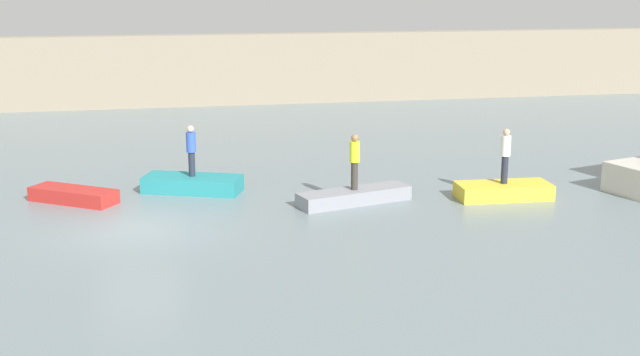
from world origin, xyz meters
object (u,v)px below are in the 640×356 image
(person_hiviz_shirt, at_px, (355,159))
(person_white_shirt, at_px, (505,153))
(rowboat_red, at_px, (74,195))
(rowboat_teal, at_px, (193,184))
(rowboat_yellow, at_px, (503,191))
(rowboat_grey, at_px, (354,196))
(person_blue_shirt, at_px, (191,148))

(person_hiviz_shirt, bearing_deg, person_white_shirt, -4.24)
(rowboat_red, height_order, person_hiviz_shirt, person_hiviz_shirt)
(rowboat_red, bearing_deg, rowboat_teal, 42.89)
(rowboat_red, bearing_deg, rowboat_yellow, 25.01)
(rowboat_grey, relative_size, person_white_shirt, 2.07)
(rowboat_teal, xyz_separation_m, person_hiviz_shirt, (5.03, -2.48, 1.19))
(rowboat_yellow, bearing_deg, person_white_shirt, -177.47)
(person_white_shirt, bearing_deg, person_blue_shirt, 164.06)
(rowboat_red, bearing_deg, person_white_shirt, 25.01)
(rowboat_yellow, relative_size, person_hiviz_shirt, 1.70)
(person_white_shirt, relative_size, person_hiviz_shirt, 1.01)
(rowboat_grey, bearing_deg, person_white_shirt, -20.12)
(rowboat_yellow, distance_m, person_blue_shirt, 10.46)
(rowboat_grey, distance_m, person_hiviz_shirt, 1.24)
(rowboat_red, xyz_separation_m, rowboat_grey, (8.87, -1.91, -0.00))
(rowboat_red, distance_m, rowboat_teal, 3.89)
(rowboat_grey, distance_m, person_white_shirt, 5.14)
(person_hiviz_shirt, bearing_deg, rowboat_red, 167.86)
(rowboat_yellow, xyz_separation_m, person_white_shirt, (-0.00, 0.00, 1.27))
(rowboat_teal, relative_size, person_white_shirt, 1.80)
(rowboat_yellow, bearing_deg, rowboat_red, 173.19)
(rowboat_teal, distance_m, rowboat_yellow, 10.38)
(person_hiviz_shirt, bearing_deg, rowboat_yellow, -4.24)
(rowboat_red, xyz_separation_m, rowboat_teal, (3.84, 0.58, 0.04))
(rowboat_grey, bearing_deg, rowboat_teal, 137.81)
(rowboat_teal, bearing_deg, rowboat_red, -150.39)
(rowboat_grey, xyz_separation_m, person_blue_shirt, (-5.03, 2.48, 1.28))
(rowboat_grey, height_order, person_blue_shirt, person_blue_shirt)
(person_blue_shirt, bearing_deg, rowboat_grey, -26.31)
(person_white_shirt, xyz_separation_m, person_hiviz_shirt, (-4.96, 0.37, -0.06))
(person_white_shirt, bearing_deg, rowboat_grey, 175.76)
(rowboat_grey, height_order, person_hiviz_shirt, person_hiviz_shirt)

